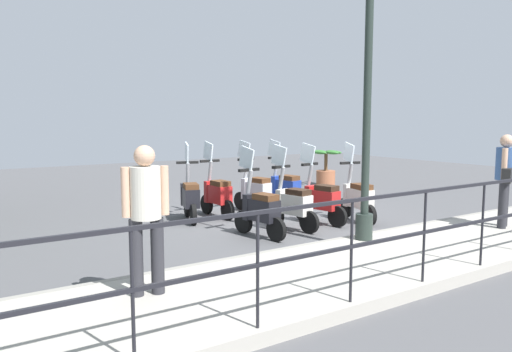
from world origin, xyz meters
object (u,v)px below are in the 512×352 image
Objects in this scene: scooter_far_3 at (190,197)px; pedestrian_with_bag at (505,174)px; scooter_far_1 at (255,190)px; scooter_near_2 at (292,204)px; scooter_near_3 at (260,209)px; scooter_far_2 at (217,194)px; scooter_near_0 at (357,197)px; lamp_post_near at (367,104)px; scooter_far_0 at (285,187)px; scooter_near_1 at (320,199)px; pedestrian_distant at (146,208)px; potted_palm at (326,171)px.

pedestrian_with_bag is at bearing -118.89° from scooter_far_3.
scooter_near_2 is at bearing 157.29° from scooter_far_1.
scooter_far_2 is at bearing -15.81° from scooter_near_3.
scooter_near_2 is at bearing 96.46° from scooter_near_0.
scooter_near_2 is 1.00× the size of scooter_far_3.
scooter_far_3 is at bearing 23.65° from scooter_near_2.
scooter_near_0 is 1.00× the size of scooter_far_1.
pedestrian_with_bag reaches higher than scooter_near_2.
lamp_post_near reaches higher than scooter_near_2.
scooter_far_0 is 1.00× the size of scooter_far_2.
scooter_near_1 is at bearing 157.03° from scooter_far_0.
lamp_post_near is 2.93× the size of pedestrian_distant.
scooter_far_1 is (-2.37, 4.12, 0.04)m from potted_palm.
pedestrian_distant reaches higher than scooter_near_1.
lamp_post_near reaches higher than scooter_far_2.
lamp_post_near is 4.03m from scooter_far_3.
potted_palm is at bearing -59.26° from scooter_near_3.
scooter_far_3 is at bearing 66.51° from scooter_near_0.
potted_palm is at bearing -66.54° from scooter_far_2.
scooter_near_1 is at bearing -177.86° from scooter_far_1.
scooter_far_2 reaches higher than potted_palm.
potted_palm is 4.76m from scooter_far_1.
pedestrian_with_bag is 4.21m from scooter_near_3.
pedestrian_with_bag is 1.00× the size of pedestrian_distant.
scooter_far_0 is (1.89, -1.95, 0.00)m from scooter_near_3.
potted_palm is at bearing -23.37° from scooter_near_0.
pedestrian_with_bag is 6.30m from pedestrian_distant.
pedestrian_distant is 1.03× the size of scooter_far_3.
scooter_near_1 and scooter_far_2 have the same top height.
lamp_post_near is 2.69m from scooter_near_0.
pedestrian_distant reaches higher than scooter_far_3.
scooter_near_2 is at bearing -88.47° from scooter_near_3.
scooter_near_1 is 1.00× the size of scooter_far_3.
scooter_near_1 is at bearing -92.92° from scooter_near_2.
scooter_near_0 is at bearing -42.24° from lamp_post_near.
scooter_near_3 is 2.72m from scooter_far_0.
scooter_near_3 is 1.95m from scooter_far_2.
scooter_near_2 is at bearing 137.13° from scooter_far_0.
scooter_near_2 is at bearing -164.72° from scooter_far_2.
scooter_near_3 is 1.00× the size of scooter_far_1.
pedestrian_with_bag reaches higher than scooter_near_0.
scooter_near_2 and scooter_far_0 have the same top height.
potted_palm is 6.16m from scooter_far_3.
scooter_near_0 is 2.29m from scooter_near_3.
scooter_near_3 and scooter_far_1 have the same top height.
pedestrian_distant reaches higher than potted_palm.
lamp_post_near is at bearing 142.91° from potted_palm.
scooter_far_1 is at bearing -22.13° from scooter_near_2.
scooter_near_3 and scooter_far_2 have the same top height.
scooter_far_2 is at bearing 78.94° from scooter_far_0.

